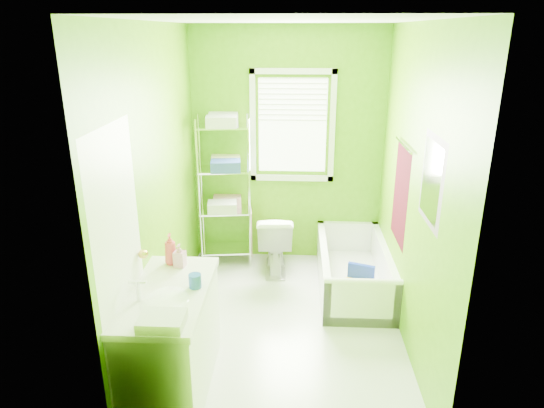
# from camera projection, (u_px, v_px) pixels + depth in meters

# --- Properties ---
(ground) EXTENTS (2.90, 2.90, 0.00)m
(ground) POSITION_uv_depth(u_px,v_px,m) (283.00, 324.00, 4.43)
(ground) COLOR silver
(ground) RESTS_ON ground
(room_envelope) EXTENTS (2.14, 2.94, 2.62)m
(room_envelope) POSITION_uv_depth(u_px,v_px,m) (284.00, 160.00, 3.91)
(room_envelope) COLOR #4F9006
(room_envelope) RESTS_ON ground
(window) EXTENTS (0.92, 0.05, 1.22)m
(window) POSITION_uv_depth(u_px,v_px,m) (293.00, 120.00, 5.22)
(window) COLOR white
(window) RESTS_ON ground
(door) EXTENTS (0.09, 0.80, 2.00)m
(door) POSITION_uv_depth(u_px,v_px,m) (123.00, 275.00, 3.21)
(door) COLOR white
(door) RESTS_ON ground
(right_wall_decor) EXTENTS (0.04, 1.48, 1.17)m
(right_wall_decor) POSITION_uv_depth(u_px,v_px,m) (412.00, 189.00, 3.92)
(right_wall_decor) COLOR #440712
(right_wall_decor) RESTS_ON ground
(bathtub) EXTENTS (0.69, 1.48, 0.48)m
(bathtub) POSITION_uv_depth(u_px,v_px,m) (353.00, 275.00, 4.98)
(bathtub) COLOR white
(bathtub) RESTS_ON ground
(toilet) EXTENTS (0.41, 0.68, 0.68)m
(toilet) POSITION_uv_depth(u_px,v_px,m) (275.00, 242.00, 5.32)
(toilet) COLOR white
(toilet) RESTS_ON ground
(vanity) EXTENTS (0.56, 1.08, 1.07)m
(vanity) POSITION_uv_depth(u_px,v_px,m) (171.00, 337.00, 3.50)
(vanity) COLOR white
(vanity) RESTS_ON ground
(wire_shelf_unit) EXTENTS (0.61, 0.49, 1.70)m
(wire_shelf_unit) POSITION_uv_depth(u_px,v_px,m) (226.00, 175.00, 5.31)
(wire_shelf_unit) COLOR silver
(wire_shelf_unit) RESTS_ON ground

